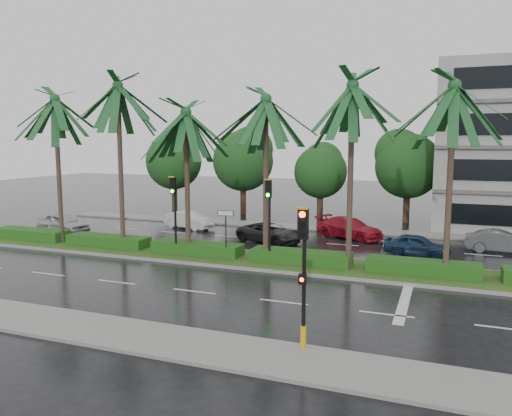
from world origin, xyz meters
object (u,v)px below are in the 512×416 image
at_px(signal_median_left, 174,204).
at_px(car_darkgrey, 270,233).
at_px(car_white, 189,220).
at_px(car_red, 350,228).
at_px(car_grey, 502,242).
at_px(signal_near, 303,272).
at_px(car_silver, 63,223).
at_px(car_blue, 417,245).
at_px(street_sign, 226,222).

relative_size(signal_median_left, car_darkgrey, 0.99).
relative_size(car_white, car_red, 0.83).
bearing_deg(signal_median_left, car_white, 113.87).
bearing_deg(car_grey, car_white, 89.38).
height_order(signal_near, signal_median_left, signal_median_left).
distance_m(signal_median_left, car_grey, 18.84).
bearing_deg(car_silver, signal_near, -111.00).
bearing_deg(car_white, car_blue, -89.03).
bearing_deg(signal_near, car_grey, 68.15).
relative_size(street_sign, car_white, 0.67).
bearing_deg(signal_near, car_red, 96.09).
height_order(car_silver, car_blue, car_silver).
xyz_separation_m(car_silver, car_white, (7.33, 4.79, -0.07)).
relative_size(car_blue, car_grey, 0.93).
distance_m(signal_median_left, car_darkgrey, 7.21).
bearing_deg(car_blue, car_silver, 99.03).
relative_size(car_darkgrey, car_blue, 1.22).
xyz_separation_m(street_sign, car_darkgrey, (0.50, 5.66, -1.51)).
distance_m(signal_median_left, car_blue, 13.71).
xyz_separation_m(signal_near, car_silver, (-21.09, 13.39, -1.79)).
bearing_deg(street_sign, car_white, 129.11).
bearing_deg(car_red, car_grey, -73.69).
bearing_deg(car_darkgrey, street_sign, -167.15).
distance_m(car_silver, car_darkgrey, 14.74).
xyz_separation_m(signal_near, car_grey, (7.00, 17.46, -1.86)).
height_order(car_darkgrey, car_red, car_red).
bearing_deg(street_sign, car_blue, 27.44).
distance_m(signal_median_left, car_white, 9.58).
relative_size(car_silver, car_grey, 1.08).
bearing_deg(signal_median_left, car_grey, 24.56).
distance_m(car_white, car_grey, 20.77).
bearing_deg(car_darkgrey, car_blue, -76.70).
relative_size(car_red, car_blue, 1.30).
height_order(car_darkgrey, car_blue, car_blue).
relative_size(signal_median_left, car_red, 0.93).
xyz_separation_m(signal_median_left, car_grey, (17.00, 7.77, -2.36)).
xyz_separation_m(car_white, car_grey, (20.76, -0.73, -0.00)).
bearing_deg(car_red, car_silver, 130.13).
relative_size(street_sign, car_silver, 0.62).
xyz_separation_m(signal_median_left, street_sign, (3.00, 0.18, -0.87)).
bearing_deg(car_darkgrey, car_red, -36.53).
bearing_deg(car_blue, car_white, 83.86).
distance_m(car_blue, car_grey, 5.22).
xyz_separation_m(signal_median_left, car_blue, (12.50, 5.12, -2.38)).
bearing_deg(car_red, street_sign, 175.06).
relative_size(street_sign, car_grey, 0.67).
bearing_deg(car_red, signal_near, -149.45).
relative_size(signal_near, car_darkgrey, 0.99).
xyz_separation_m(signal_median_left, car_darkgrey, (3.50, 5.84, -2.39)).
height_order(car_white, car_red, car_red).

